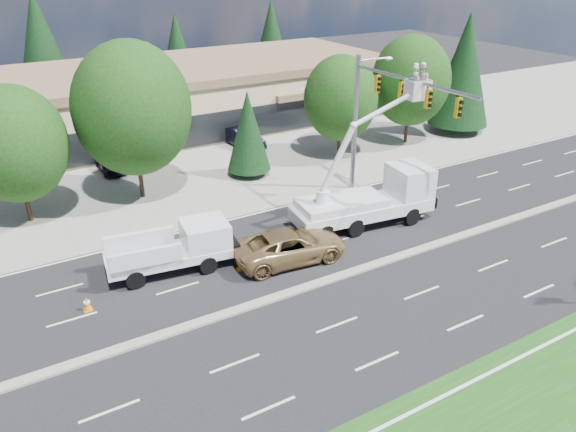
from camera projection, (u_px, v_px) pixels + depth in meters
ground at (299, 291)px, 27.27m from camera, size 140.00×140.00×0.00m
concrete_apron at (161, 166)px, 42.76m from camera, size 140.00×22.00×0.01m
road_median at (299, 290)px, 27.24m from camera, size 120.00×0.55×0.12m
strip_mall at (120, 101)px, 49.26m from camera, size 50.40×15.40×5.50m
tree_front_c at (14, 144)px, 32.18m from camera, size 5.99×5.99×8.30m
tree_front_d at (132, 109)px, 34.91m from camera, size 7.37×7.37×10.22m
tree_front_e at (248, 131)px, 39.75m from camera, size 3.14×3.14×6.19m
tree_front_f at (341, 98)px, 42.87m from camera, size 5.71×5.71×7.92m
tree_front_g at (411, 81)px, 45.84m from camera, size 6.43×6.43×8.92m
tree_front_h at (464, 69)px, 48.47m from camera, size 5.23×5.23×10.31m
tree_back_b at (41, 46)px, 55.25m from camera, size 5.93×5.93×11.69m
tree_back_c at (177, 51)px, 62.39m from camera, size 4.43×4.43×8.72m
tree_back_d at (271, 38)px, 67.72m from camera, size 4.85×4.85×9.56m
signal_mast at (378, 108)px, 34.72m from camera, size 2.76×10.16×9.00m
utility_pickup at (177, 252)px, 28.73m from camera, size 6.50×3.16×2.39m
bucket_truck at (377, 191)px, 33.18m from camera, size 9.28×3.67×9.35m
traffic_cone_a at (87, 304)px, 25.66m from camera, size 0.40×0.40×0.70m
traffic_cone_b at (240, 264)px, 28.90m from camera, size 0.40×0.40×0.70m
traffic_cone_c at (266, 253)px, 29.88m from camera, size 0.40×0.40×0.70m
traffic_cone_d at (354, 226)px, 32.87m from camera, size 0.40×0.40×0.70m
minivan at (290, 246)px, 29.60m from camera, size 6.36×3.46×1.69m
parked_car_west at (110, 162)px, 41.61m from camera, size 1.69×4.18×1.42m
parked_car_east at (243, 137)px, 46.66m from camera, size 2.15×4.85×1.55m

